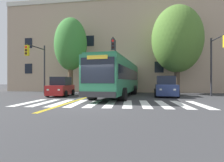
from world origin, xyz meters
TOP-DOWN VIEW (x-y plane):
  - ground_plane at (0.00, 0.00)m, footprint 120.00×120.00m
  - crosswalk at (0.98, 1.08)m, footprint 11.87×4.63m
  - lane_line_yellow_inner at (-1.93, 15.08)m, footprint 0.12×36.00m
  - lane_line_yellow_outer at (-1.77, 15.08)m, footprint 0.12×36.00m
  - city_bus at (0.83, 6.43)m, footprint 3.73×12.18m
  - car_red_near_lane at (-4.75, 6.04)m, footprint 2.18×3.99m
  - car_navy_far_lane at (5.39, 7.39)m, footprint 2.41×4.87m
  - car_tan_behind_bus at (0.31, 17.36)m, footprint 2.54×4.72m
  - traffic_light_near_corner at (9.82, 6.91)m, footprint 0.36×2.90m
  - traffic_light_far_corner at (-7.75, 6.86)m, footprint 0.35×3.25m
  - traffic_light_overhead at (0.37, 7.35)m, footprint 0.53×3.73m
  - street_tree_curbside_large at (7.06, 10.25)m, footprint 7.66×7.53m
  - street_tree_curbside_small at (-5.22, 9.61)m, footprint 5.09×4.79m
  - building_facade at (0.85, 17.53)m, footprint 33.85×10.05m

SIDE VIEW (x-z plane):
  - ground_plane at x=0.00m, z-range 0.00..0.00m
  - lane_line_yellow_inner at x=-1.93m, z-range 0.00..0.01m
  - lane_line_yellow_outer at x=-1.77m, z-range 0.00..0.01m
  - crosswalk at x=0.98m, z-range 0.00..0.01m
  - car_tan_behind_bus at x=0.31m, z-range -0.08..1.69m
  - car_red_near_lane at x=-4.75m, z-range -0.08..1.79m
  - car_navy_far_lane at x=5.39m, z-range -0.10..1.86m
  - city_bus at x=0.83m, z-range 0.18..3.53m
  - traffic_light_far_corner at x=-7.75m, z-range 0.91..6.39m
  - traffic_light_near_corner at x=9.82m, z-range 0.99..6.64m
  - traffic_light_overhead at x=0.37m, z-range 0.96..6.91m
  - street_tree_curbside_small at x=-5.22m, z-range 1.33..10.33m
  - street_tree_curbside_large at x=7.06m, z-range 1.20..11.12m
  - building_facade at x=0.85m, z-range 0.00..12.98m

